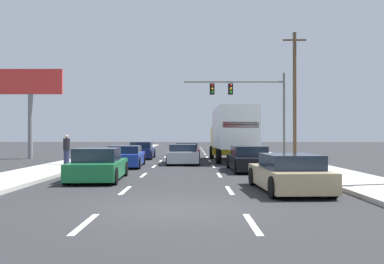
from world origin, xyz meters
The scene contains 16 objects.
ground_plane centered at (0.00, 25.00, 0.00)m, with size 140.00×140.00×0.00m, color #2B2B2D.
sidewalk_right centered at (6.63, 20.00, 0.07)m, with size 2.76×80.00×0.14m, color #B2AFA8.
sidewalk_left centered at (-6.63, 20.00, 0.07)m, with size 2.76×80.00×0.14m, color #B2AFA8.
lane_markings centered at (0.00, 20.69, 0.00)m, with size 3.54×57.00×0.01m.
car_navy centered at (-3.33, 20.80, 0.59)m, with size 1.86×4.11×1.28m.
car_blue centered at (-3.30, 12.98, 0.56)m, with size 2.13×4.59×1.20m.
car_green centered at (-3.24, 6.09, 0.58)m, with size 2.08×4.36×1.29m.
car_maroon centered at (0.07, 21.72, 0.55)m, with size 1.97×4.60×1.19m.
car_silver centered at (-0.09, 15.34, 0.57)m, with size 2.04×4.31×1.23m.
box_truck centered at (3.20, 17.63, 2.05)m, with size 2.71×8.80×3.60m.
car_black centered at (3.34, 10.38, 0.58)m, with size 1.94×4.58×1.25m.
car_tan centered at (3.57, 2.95, 0.56)m, with size 2.05×4.25×1.20m.
traffic_signal_mast centered at (5.01, 25.90, 5.30)m, with size 9.00×0.69×7.30m.
utility_pole_mid centered at (8.47, 21.55, 5.04)m, with size 1.80×0.28×9.80m.
roadside_billboard centered at (-11.84, 20.90, 5.00)m, with size 4.87×0.36×6.83m.
pedestrian_near_corner centered at (-6.71, 13.22, 0.97)m, with size 0.38×0.38×1.68m.
Camera 1 is at (0.48, -10.08, 1.81)m, focal length 38.10 mm.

